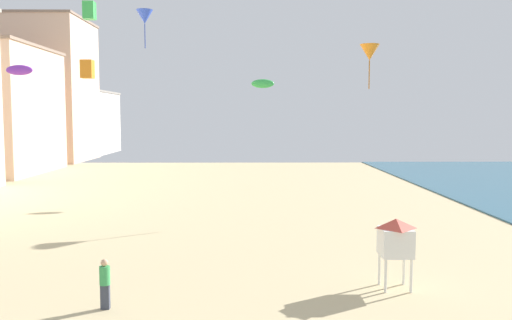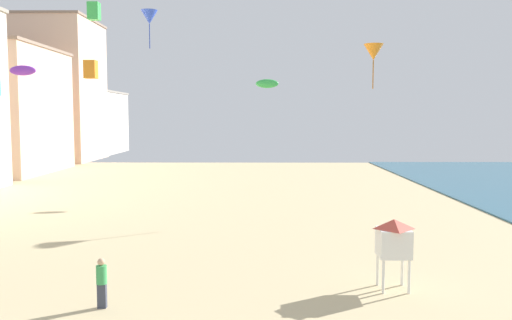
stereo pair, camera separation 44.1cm
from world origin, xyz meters
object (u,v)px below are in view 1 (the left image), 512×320
at_px(kite_flyer, 105,281).
at_px(kite_green_box, 89,11).
at_px(kite_purple_parafoil, 19,70).
at_px(kite_orange_box, 87,69).
at_px(lifeguard_stand, 396,238).
at_px(kite_blue_delta, 145,17).
at_px(kite_green_parafoil, 263,84).
at_px(kite_orange_delta, 370,52).

height_order(kite_flyer, kite_green_box, kite_green_box).
height_order(kite_purple_parafoil, kite_orange_box, kite_orange_box).
height_order(lifeguard_stand, kite_blue_delta, kite_blue_delta).
xyz_separation_m(kite_flyer, kite_green_parafoil, (5.70, 25.55, 7.84)).
distance_m(kite_purple_parafoil, kite_orange_box, 4.33).
bearing_deg(kite_green_parafoil, lifeguard_stand, -79.98).
bearing_deg(kite_green_parafoil, kite_blue_delta, -171.13).
relative_size(kite_purple_parafoil, kite_orange_box, 1.30).
bearing_deg(kite_green_parafoil, kite_purple_parafoil, -131.04).
bearing_deg(kite_blue_delta, kite_purple_parafoil, -106.11).
distance_m(kite_green_parafoil, kite_orange_box, 15.27).
bearing_deg(kite_orange_delta, kite_green_parafoil, 137.69).
xyz_separation_m(kite_flyer, lifeguard_stand, (9.88, 1.91, 0.92)).
relative_size(kite_purple_parafoil, kite_green_parafoil, 0.76).
bearing_deg(kite_blue_delta, kite_green_parafoil, 8.87).
xyz_separation_m(kite_blue_delta, kite_green_parafoil, (8.97, 1.40, -4.92)).
xyz_separation_m(kite_flyer, kite_blue_delta, (-3.27, 24.15, 12.75)).
distance_m(kite_blue_delta, kite_orange_delta, 17.05).
bearing_deg(kite_orange_box, kite_green_parafoil, 46.81).
distance_m(kite_green_box, kite_green_parafoil, 13.88).
xyz_separation_m(kite_purple_parafoil, kite_green_parafoil, (12.83, 14.73, 0.21)).
distance_m(lifeguard_stand, kite_purple_parafoil, 20.33).
bearing_deg(lifeguard_stand, kite_orange_box, 121.38).
relative_size(kite_purple_parafoil, kite_orange_delta, 0.46).
xyz_separation_m(kite_purple_parafoil, kite_orange_delta, (19.84, 8.35, 1.91)).
bearing_deg(kite_orange_delta, kite_green_box, 176.68).
distance_m(kite_flyer, kite_green_parafoil, 27.33).
distance_m(kite_purple_parafoil, kite_green_box, 10.65).
relative_size(lifeguard_stand, kite_green_box, 2.16).
bearing_deg(kite_green_box, kite_blue_delta, 52.21).
xyz_separation_m(kite_blue_delta, kite_green_box, (-3.01, -3.88, -0.30)).
bearing_deg(kite_green_box, kite_green_parafoil, 23.78).
height_order(kite_flyer, lifeguard_stand, lifeguard_stand).
height_order(kite_purple_parafoil, kite_blue_delta, kite_blue_delta).
bearing_deg(kite_purple_parafoil, kite_green_box, 84.90).
bearing_deg(kite_purple_parafoil, kite_orange_delta, 22.83).
height_order(kite_flyer, kite_purple_parafoil, kite_purple_parafoil).
height_order(lifeguard_stand, kite_orange_delta, kite_orange_delta).
xyz_separation_m(kite_green_box, kite_orange_delta, (18.99, -1.10, -2.93)).
bearing_deg(lifeguard_stand, kite_green_box, 113.25).
xyz_separation_m(kite_flyer, kite_purple_parafoil, (-7.12, 10.82, 7.62)).
relative_size(kite_orange_box, kite_orange_delta, 0.35).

